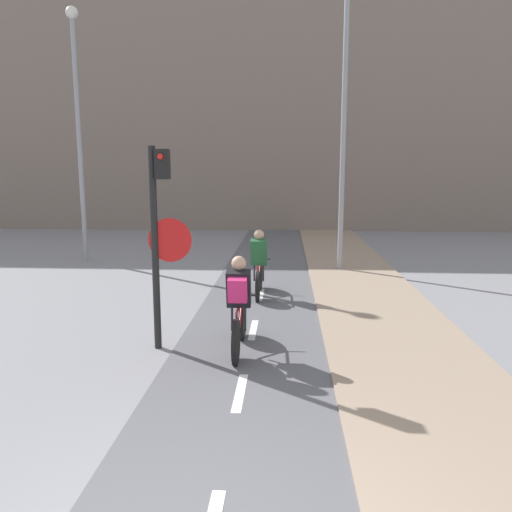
# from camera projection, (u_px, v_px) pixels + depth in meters

# --- Properties ---
(building_row_background) EXTENTS (60.00, 5.20, 11.95)m
(building_row_background) POSITION_uv_depth(u_px,v_px,m) (276.00, 105.00, 24.79)
(building_row_background) COLOR slate
(building_row_background) RESTS_ON ground_plane
(traffic_light_pole) EXTENTS (0.67, 0.25, 3.12)m
(traffic_light_pole) POSITION_uv_depth(u_px,v_px,m) (160.00, 226.00, 7.54)
(traffic_light_pole) COLOR black
(traffic_light_pole) RESTS_ON ground_plane
(street_lamp_far) EXTENTS (0.36, 0.36, 7.42)m
(street_lamp_far) POSITION_uv_depth(u_px,v_px,m) (78.00, 112.00, 14.78)
(street_lamp_far) COLOR gray
(street_lamp_far) RESTS_ON ground_plane
(street_lamp_sidewalk) EXTENTS (0.36, 0.36, 7.54)m
(street_lamp_sidewalk) POSITION_uv_depth(u_px,v_px,m) (344.00, 103.00, 13.23)
(street_lamp_sidewalk) COLOR gray
(street_lamp_sidewalk) RESTS_ON ground_plane
(cyclist_near) EXTENTS (0.46, 1.75, 1.50)m
(cyclist_near) POSITION_uv_depth(u_px,v_px,m) (239.00, 307.00, 7.56)
(cyclist_near) COLOR black
(cyclist_near) RESTS_ON ground_plane
(cyclist_far) EXTENTS (0.46, 1.71, 1.49)m
(cyclist_far) POSITION_uv_depth(u_px,v_px,m) (259.00, 267.00, 11.01)
(cyclist_far) COLOR black
(cyclist_far) RESTS_ON ground_plane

